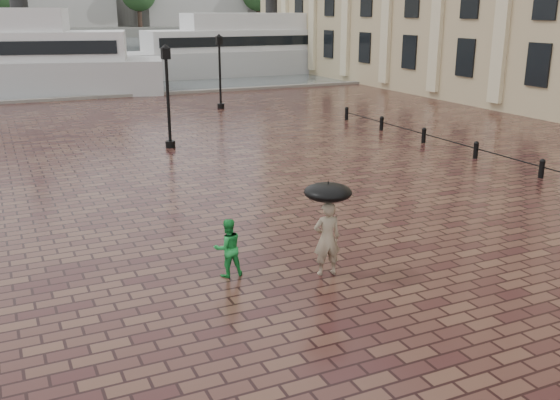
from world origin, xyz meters
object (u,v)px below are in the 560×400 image
at_px(street_lamps, 52,92).
at_px(ferry_far, 245,49).
at_px(adult_pedestrian, 327,239).
at_px(child_pedestrian, 228,248).

bearing_deg(street_lamps, ferry_far, 52.47).
distance_m(adult_pedestrian, child_pedestrian, 2.30).
bearing_deg(child_pedestrian, street_lamps, -83.41).
bearing_deg(ferry_far, adult_pedestrian, -110.64).
relative_size(child_pedestrian, ferry_far, 0.06).
distance_m(street_lamps, child_pedestrian, 18.12).
height_order(child_pedestrian, ferry_far, ferry_far).
height_order(street_lamps, adult_pedestrian, street_lamps).
distance_m(street_lamps, adult_pedestrian, 19.31).
bearing_deg(adult_pedestrian, street_lamps, -68.43).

